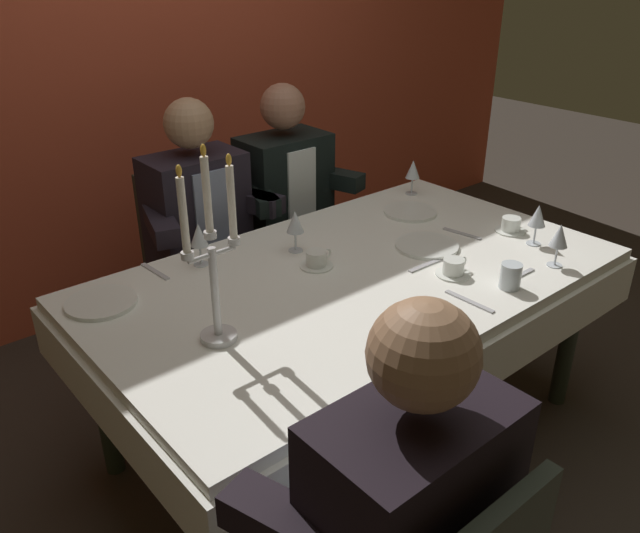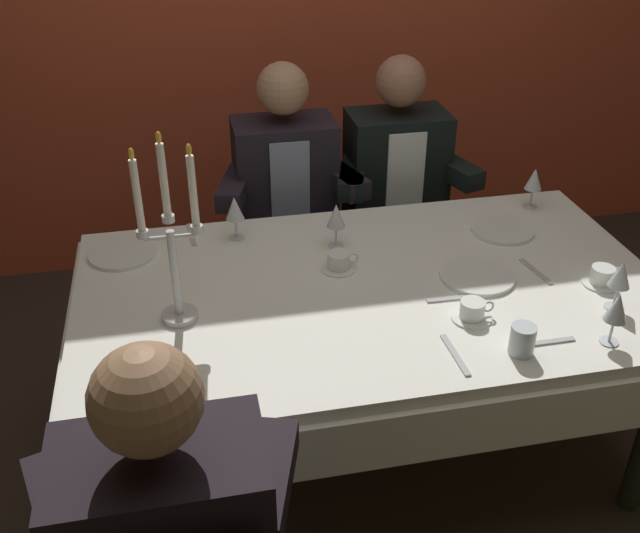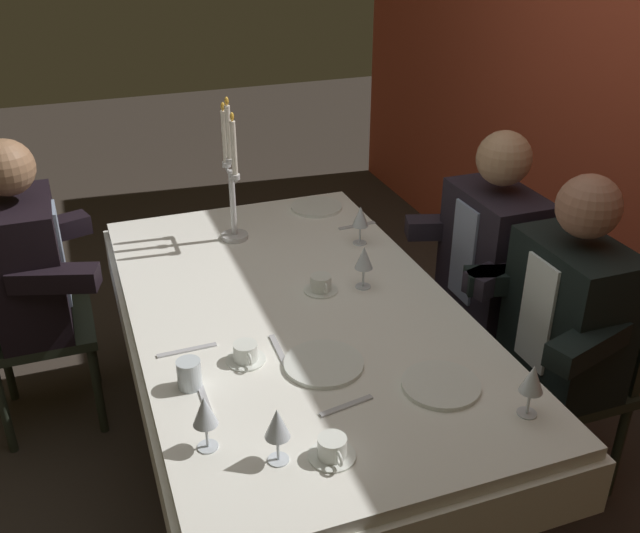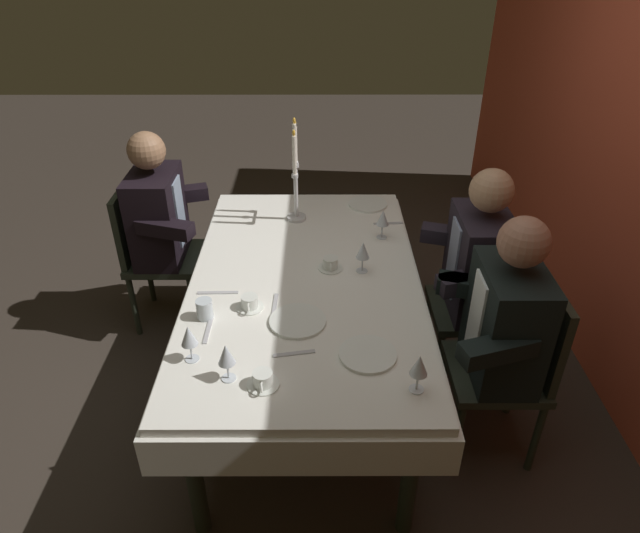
% 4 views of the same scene
% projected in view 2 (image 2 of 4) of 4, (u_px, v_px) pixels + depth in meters
% --- Properties ---
extents(ground_plane, '(12.00, 12.00, 0.00)m').
position_uv_depth(ground_plane, '(364.00, 450.00, 2.73)').
color(ground_plane, '#362E27').
extents(dining_table, '(1.94, 1.14, 0.74)m').
position_uv_depth(dining_table, '(370.00, 315.00, 2.41)').
color(dining_table, white).
rests_on(dining_table, ground_plane).
extents(candelabra, '(0.19, 0.11, 0.59)m').
position_uv_depth(candelabra, '(172.00, 248.00, 2.06)').
color(candelabra, silver).
rests_on(candelabra, dining_table).
extents(dinner_plate_0, '(0.23, 0.23, 0.01)m').
position_uv_depth(dinner_plate_0, '(122.00, 254.00, 2.51)').
color(dinner_plate_0, white).
rests_on(dinner_plate_0, dining_table).
extents(dinner_plate_1, '(0.25, 0.25, 0.01)m').
position_uv_depth(dinner_plate_1, '(477.00, 276.00, 2.38)').
color(dinner_plate_1, white).
rests_on(dinner_plate_1, dining_table).
extents(dinner_plate_2, '(0.23, 0.23, 0.01)m').
position_uv_depth(dinner_plate_2, '(502.00, 230.00, 2.66)').
color(dinner_plate_2, white).
rests_on(dinner_plate_2, dining_table).
extents(wine_glass_0, '(0.07, 0.07, 0.16)m').
position_uv_depth(wine_glass_0, '(235.00, 209.00, 2.56)').
color(wine_glass_0, silver).
rests_on(wine_glass_0, dining_table).
extents(wine_glass_1, '(0.07, 0.07, 0.16)m').
position_uv_depth(wine_glass_1, '(621.00, 275.00, 2.18)').
color(wine_glass_1, silver).
rests_on(wine_glass_1, dining_table).
extents(wine_glass_2, '(0.07, 0.07, 0.16)m').
position_uv_depth(wine_glass_2, '(534.00, 180.00, 2.78)').
color(wine_glass_2, silver).
rests_on(wine_glass_2, dining_table).
extents(wine_glass_3, '(0.07, 0.07, 0.16)m').
position_uv_depth(wine_glass_3, '(336.00, 217.00, 2.51)').
color(wine_glass_3, silver).
rests_on(wine_glass_3, dining_table).
extents(wine_glass_4, '(0.07, 0.07, 0.16)m').
position_uv_depth(wine_glass_4, '(617.00, 309.00, 2.03)').
color(wine_glass_4, silver).
rests_on(wine_glass_4, dining_table).
extents(water_tumbler_0, '(0.07, 0.07, 0.09)m').
position_uv_depth(water_tumbler_0, '(522.00, 340.00, 2.02)').
color(water_tumbler_0, silver).
rests_on(water_tumbler_0, dining_table).
extents(coffee_cup_0, '(0.13, 0.12, 0.06)m').
position_uv_depth(coffee_cup_0, '(473.00, 311.00, 2.17)').
color(coffee_cup_0, white).
rests_on(coffee_cup_0, dining_table).
extents(coffee_cup_1, '(0.13, 0.12, 0.06)m').
position_uv_depth(coffee_cup_1, '(602.00, 277.00, 2.34)').
color(coffee_cup_1, white).
rests_on(coffee_cup_1, dining_table).
extents(coffee_cup_2, '(0.13, 0.12, 0.06)m').
position_uv_depth(coffee_cup_2, '(339.00, 262.00, 2.42)').
color(coffee_cup_2, white).
rests_on(coffee_cup_2, dining_table).
extents(fork_0, '(0.17, 0.02, 0.01)m').
position_uv_depth(fork_0, '(547.00, 342.00, 2.08)').
color(fork_0, '#B7B7BC').
rests_on(fork_0, dining_table).
extents(fork_1, '(0.03, 0.17, 0.01)m').
position_uv_depth(fork_1, '(191.00, 235.00, 2.64)').
color(fork_1, '#B7B7BC').
rests_on(fork_1, dining_table).
extents(spoon_2, '(0.05, 0.17, 0.01)m').
position_uv_depth(spoon_2, '(536.00, 271.00, 2.42)').
color(spoon_2, '#B7B7BC').
rests_on(spoon_2, dining_table).
extents(fork_3, '(0.17, 0.02, 0.01)m').
position_uv_depth(fork_3, '(453.00, 298.00, 2.27)').
color(fork_3, '#B7B7BC').
rests_on(fork_3, dining_table).
extents(knife_4, '(0.02, 0.19, 0.01)m').
position_uv_depth(knife_4, '(455.00, 355.00, 2.03)').
color(knife_4, '#B7B7BC').
rests_on(knife_4, dining_table).
extents(seated_diner_1, '(0.63, 0.48, 1.24)m').
position_uv_depth(seated_diner_1, '(285.00, 180.00, 3.07)').
color(seated_diner_1, '#262D22').
rests_on(seated_diner_1, ground_plane).
extents(seated_diner_2, '(0.63, 0.48, 1.24)m').
position_uv_depth(seated_diner_2, '(395.00, 171.00, 3.15)').
color(seated_diner_2, '#262D22').
rests_on(seated_diner_2, ground_plane).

